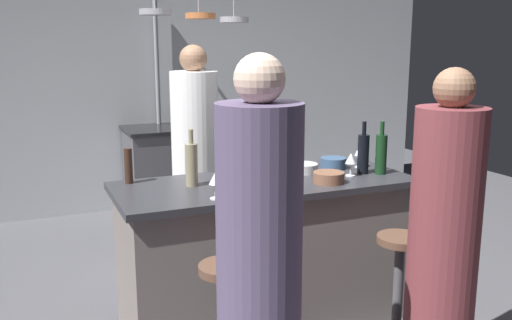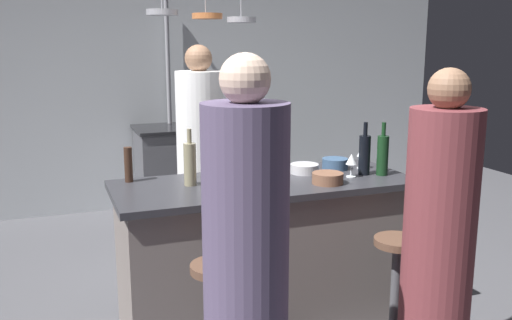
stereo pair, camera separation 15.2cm
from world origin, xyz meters
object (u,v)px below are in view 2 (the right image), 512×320
Objects in this scene: wine_bottle_white at (190,163)px; wine_bottle_red at (383,154)px; guest_left at (246,274)px; mixing_bowl_blue at (335,164)px; guest_right at (438,249)px; cutting_board at (250,179)px; wine_glass_by_chef at (351,160)px; wine_bottle_dark at (364,154)px; stove_range at (176,170)px; chef at (201,165)px; mixing_bowl_wooden at (328,178)px; pepper_mill at (128,165)px; wine_glass_near_right_guest at (362,153)px; bar_stool_right at (395,291)px; wine_glass_near_left_guest at (211,179)px; mixing_bowl_steel at (305,169)px; potted_plant at (375,188)px.

wine_bottle_red is (1.19, -0.17, 0.00)m from wine_bottle_white.
mixing_bowl_blue is at bearing 47.94° from guest_left.
guest_right is 4.83× the size of wine_bottle_white.
cutting_board is 0.63m from wine_glass_by_chef.
wine_bottle_dark is at bearing -9.05° from cutting_board.
stove_range is 1.42m from chef.
chef is at bearing 125.92° from wine_bottle_red.
wine_bottle_red reaches higher than cutting_board.
mixing_bowl_wooden is at bearing -82.96° from stove_range.
wine_bottle_red is at bearing -52.39° from mixing_bowl_blue.
wine_bottle_dark reaches higher than pepper_mill.
wine_glass_near_right_guest is at bearing 95.63° from wine_bottle_red.
cutting_board is 0.96× the size of wine_bottle_red.
bar_stool_right is 4.66× the size of wine_glass_near_right_guest.
wine_glass_near_right_guest is 1.19m from wine_glass_near_left_guest.
mixing_bowl_wooden is at bearing -87.88° from mixing_bowl_steel.
wine_bottle_dark is 0.36m from mixing_bowl_wooden.
wine_glass_near_right_guest reaches higher than bar_stool_right.
mixing_bowl_blue is (0.96, 0.40, -0.07)m from wine_glass_near_left_guest.
wine_bottle_dark is at bearing 10.64° from wine_glass_near_left_guest.
wine_glass_by_chef is at bearing 89.53° from bar_stool_right.
mixing_bowl_wooden is at bearing -129.86° from potted_plant.
chef reaches higher than wine_bottle_white.
mixing_bowl_blue is (-0.17, 0.04, -0.07)m from wine_glass_near_right_guest.
wine_glass_near_right_guest is (1.17, 0.04, -0.03)m from wine_bottle_white.
bar_stool_right is at bearing -91.53° from mixing_bowl_blue.
guest_left reaches higher than wine_glass_near_left_guest.
mixing_bowl_blue is (1.32, -0.13, -0.07)m from pepper_mill.
cutting_board is 0.96× the size of wine_bottle_dark.
mixing_bowl_blue is (0.02, 0.23, -0.07)m from wine_glass_by_chef.
pepper_mill is 1.44× the size of wine_glass_near_right_guest.
chef reaches higher than mixing_bowl_wooden.
potted_plant is 2.19m from mixing_bowl_steel.
wine_bottle_dark is (0.12, 0.56, 0.66)m from bar_stool_right.
wine_glass_near_right_guest is (1.49, -0.17, 0.00)m from pepper_mill.
chef is 1.30m from wine_glass_near_right_guest.
mixing_bowl_blue is at bearing 127.61° from wine_bottle_red.
wine_bottle_white is 1.17m from wine_glass_near_right_guest.
wine_bottle_red is at bearing 67.20° from bar_stool_right.
wine_glass_near_left_guest is (-0.94, -0.16, 0.00)m from wine_glass_by_chef.
mixing_bowl_wooden is (1.09, -0.45, -0.07)m from pepper_mill.
stove_range is 2.67× the size of wine_bottle_red.
cutting_board is 1.52× the size of pepper_mill.
wine_bottle_red is at bearing -14.04° from pepper_mill.
wine_bottle_red is at bearing -27.67° from wine_bottle_dark.
wine_bottle_red is (0.23, 0.85, 0.29)m from guest_right.
cutting_board is 1.73× the size of mixing_bowl_wooden.
wine_bottle_red is (0.75, -2.56, 0.58)m from stove_range.
pepper_mill is at bearing 173.50° from wine_glass_near_right_guest.
guest_right reaches higher than bar_stool_right.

